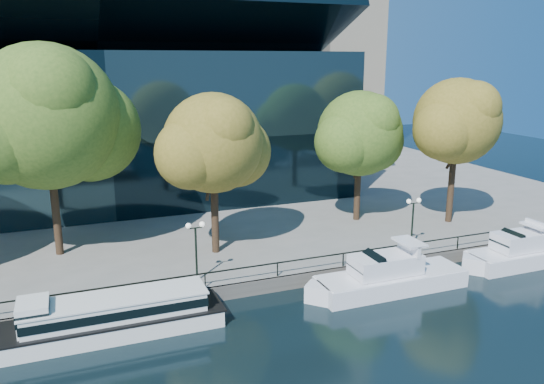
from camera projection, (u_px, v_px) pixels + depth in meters
name	position (u px, v px, depth m)	size (l,w,h in m)	color
ground	(219.00, 324.00, 31.39)	(160.00, 160.00, 0.00)	black
promenade	(139.00, 185.00, 64.21)	(90.00, 67.08, 1.00)	slate
railing	(205.00, 274.00, 33.86)	(88.20, 0.08, 0.99)	black
convention_building	(102.00, 124.00, 56.71)	(50.00, 24.57, 21.43)	black
tour_boat	(103.00, 317.00, 29.85)	(14.15, 3.16, 2.68)	white
cruiser_near	(386.00, 277.00, 35.64)	(11.62, 2.99, 3.37)	white
cruiser_far	(519.00, 252.00, 40.16)	(10.11, 2.80, 3.30)	white
tree_2	(50.00, 120.00, 37.50)	(12.97, 10.63, 15.49)	black
tree_3	(215.00, 145.00, 38.41)	(9.14, 7.49, 12.01)	black
tree_4	(361.00, 135.00, 46.71)	(9.39, 7.70, 11.65)	black
tree_5	(458.00, 123.00, 45.82)	(9.31, 7.63, 12.77)	black
lamp_1	(196.00, 238.00, 34.42)	(1.26, 0.36, 4.03)	black
lamp_2	(413.00, 212.00, 40.28)	(1.26, 0.36, 4.03)	black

